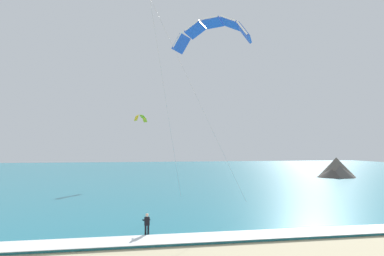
{
  "coord_description": "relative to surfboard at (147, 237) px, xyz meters",
  "views": [
    {
      "loc": [
        -3.46,
        -11.31,
        6.4
      ],
      "look_at": [
        0.97,
        14.02,
        7.93
      ],
      "focal_mm": 30.46,
      "sensor_mm": 36.0,
      "label": 1
    }
  ],
  "objects": [
    {
      "name": "sea",
      "position": [
        2.57,
        57.58,
        0.07
      ],
      "size": [
        200.0,
        120.0,
        0.2
      ],
      "primitive_type": "cube",
      "color": "teal",
      "rests_on": "ground"
    },
    {
      "name": "surf_foam",
      "position": [
        2.57,
        -1.42,
        0.19
      ],
      "size": [
        200.0,
        2.38,
        0.04
      ],
      "primitive_type": "cube",
      "color": "white",
      "rests_on": "sea"
    },
    {
      "name": "surfboard",
      "position": [
        0.0,
        0.0,
        0.0
      ],
      "size": [
        0.73,
        1.46,
        0.09
      ],
      "color": "white",
      "rests_on": "ground"
    },
    {
      "name": "kitesurfer",
      "position": [
        -0.0,
        0.02,
        0.91
      ],
      "size": [
        0.59,
        0.59,
        1.69
      ],
      "color": "black",
      "rests_on": "ground"
    },
    {
      "name": "kite_primary",
      "position": [
        6.89,
        8.75,
        18.59
      ],
      "size": [
        10.48,
        11.47,
        18.72
      ],
      "color": "blue"
    },
    {
      "name": "kite_distant",
      "position": [
        0.04,
        35.12,
        11.77
      ],
      "size": [
        2.45,
        3.48,
        1.32
      ],
      "color": "yellow"
    },
    {
      "name": "headland_right",
      "position": [
        40.88,
        38.74,
        1.71
      ],
      "size": [
        9.24,
        8.69,
        4.29
      ],
      "color": "#47423D",
      "rests_on": "ground"
    }
  ]
}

